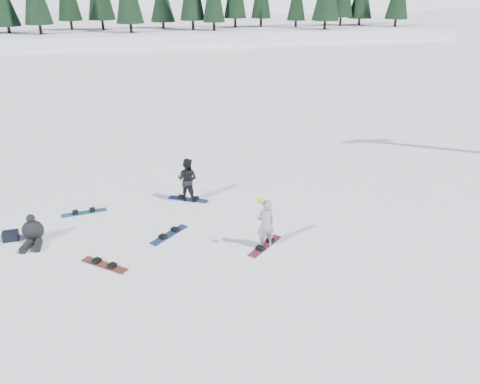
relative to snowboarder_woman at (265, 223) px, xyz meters
The scene contains 11 objects.
ground 1.71m from the snowboarder_woman, 146.79° to the left, with size 420.00×420.00×0.00m, color white.
alpine_backdrop 191.02m from the snowboarder_woman, 93.91° to the left, with size 412.50×227.00×53.20m.
snowboarder_woman is the anchor object (origin of this frame).
snowboarder_man 4.25m from the snowboarder_woman, 114.01° to the left, with size 0.78×0.60×1.60m, color black.
seated_rider 7.05m from the snowboarder_woman, 163.24° to the left, with size 0.72×1.10×0.90m.
gear_bag 7.81m from the snowboarder_woman, 162.91° to the left, with size 0.45×0.30×0.30m, color black.
snowboard_woman 0.77m from the snowboarder_woman, 30.96° to the left, with size 1.50×0.28×0.03m, color #982143.
snowboard_man 4.32m from the snowboarder_woman, 114.01° to the left, with size 1.50×0.28×0.03m, color navy.
snowboard_loose_c 6.55m from the snowboarder_woman, 145.53° to the left, with size 1.50×0.28×0.03m, color teal.
snowboard_loose_a 3.15m from the snowboarder_woman, 152.62° to the left, with size 1.50×0.28×0.03m, color navy.
snowboard_loose_b 4.72m from the snowboarder_woman, behind, with size 1.50×0.28×0.03m, color maroon.
Camera 1 is at (-2.46, -12.42, 7.18)m, focal length 35.00 mm.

